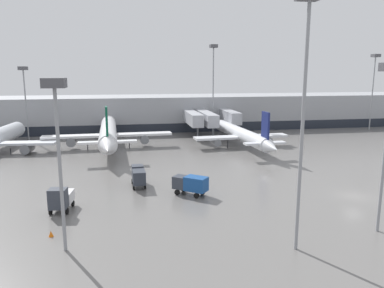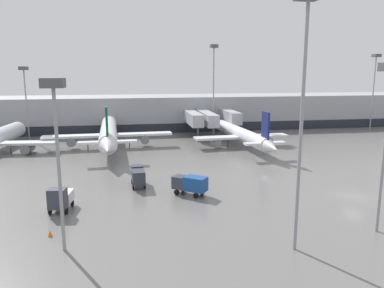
{
  "view_description": "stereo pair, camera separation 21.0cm",
  "coord_description": "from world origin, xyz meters",
  "views": [
    {
      "loc": [
        -28.2,
        -40.84,
        15.48
      ],
      "look_at": [
        -16.86,
        22.66,
        3.0
      ],
      "focal_mm": 35.0,
      "sensor_mm": 36.0,
      "label": 1
    },
    {
      "loc": [
        -27.99,
        -40.88,
        15.48
      ],
      "look_at": [
        -16.86,
        22.66,
        3.0
      ],
      "focal_mm": 35.0,
      "sensor_mm": 36.0,
      "label": 2
    }
  ],
  "objects": [
    {
      "name": "terminal_building",
      "position": [
        -0.11,
        61.79,
        4.5
      ],
      "size": [
        160.0,
        31.32,
        9.0
      ],
      "color": "#9EA0A5",
      "rests_on": "ground_plane"
    },
    {
      "name": "apron_light_mast_3",
      "position": [
        -33.81,
        -8.72,
        12.12
      ],
      "size": [
        1.8,
        1.8,
        14.99
      ],
      "color": "gray",
      "rests_on": "ground_plane"
    },
    {
      "name": "apron_light_mast_4",
      "position": [
        36.98,
        49.73,
        15.63
      ],
      "size": [
        1.8,
        1.8,
        20.05
      ],
      "color": "gray",
      "rests_on": "ground_plane"
    },
    {
      "name": "traffic_cone_0",
      "position": [
        -35.59,
        -5.59,
        0.29
      ],
      "size": [
        0.46,
        0.46,
        0.58
      ],
      "color": "orange",
      "rests_on": "ground_plane"
    },
    {
      "name": "apron_light_mast_1",
      "position": [
        -6.56,
        50.48,
        16.94
      ],
      "size": [
        1.8,
        1.8,
        22.01
      ],
      "color": "gray",
      "rests_on": "ground_plane"
    },
    {
      "name": "ground_plane",
      "position": [
        0.0,
        0.0,
        0.0
      ],
      "size": [
        320.0,
        320.0,
        0.0
      ],
      "primitive_type": "plane",
      "color": "slate"
    },
    {
      "name": "apron_light_mast_7",
      "position": [
        -50.34,
        49.21,
        13.29
      ],
      "size": [
        1.8,
        1.8,
        16.64
      ],
      "color": "gray",
      "rests_on": "ground_plane"
    },
    {
      "name": "service_truck_2",
      "position": [
        -35.69,
        1.24,
        1.52
      ],
      "size": [
        2.44,
        4.17,
        2.92
      ],
      "rotation": [
        0.0,
        0.0,
        4.59
      ],
      "color": "silver",
      "rests_on": "ground_plane"
    },
    {
      "name": "parked_jet_0",
      "position": [
        -4.55,
        32.79,
        2.63
      ],
      "size": [
        20.15,
        33.49,
        8.55
      ],
      "rotation": [
        0.0,
        0.0,
        1.63
      ],
      "color": "silver",
      "rests_on": "ground_plane"
    },
    {
      "name": "service_truck_0",
      "position": [
        -20.33,
        4.16,
        1.52
      ],
      "size": [
        4.56,
        4.14,
        2.49
      ],
      "rotation": [
        0.0,
        0.0,
        2.47
      ],
      "color": "#19478C",
      "rests_on": "ground_plane"
    },
    {
      "name": "apron_light_mast_0",
      "position": [
        -13.7,
        -12.09,
        16.82
      ],
      "size": [
        1.8,
        1.8,
        21.83
      ],
      "color": "gray",
      "rests_on": "ground_plane"
    },
    {
      "name": "parked_jet_2",
      "position": [
        -31.81,
        36.55,
        3.3
      ],
      "size": [
        26.08,
        39.1,
        9.75
      ],
      "rotation": [
        0.0,
        0.0,
        1.6
      ],
      "color": "white",
      "rests_on": "ground_plane"
    },
    {
      "name": "service_truck_1",
      "position": [
        -26.74,
        9.05,
        1.57
      ],
      "size": [
        1.89,
        4.41,
        2.65
      ],
      "rotation": [
        0.0,
        0.0,
        1.61
      ],
      "color": "#2D333D",
      "rests_on": "ground_plane"
    }
  ]
}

